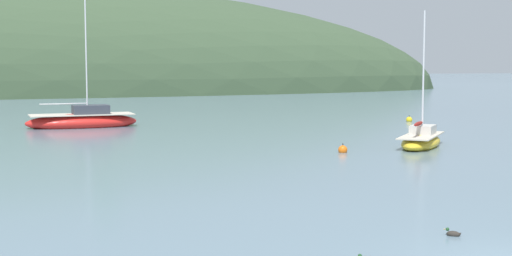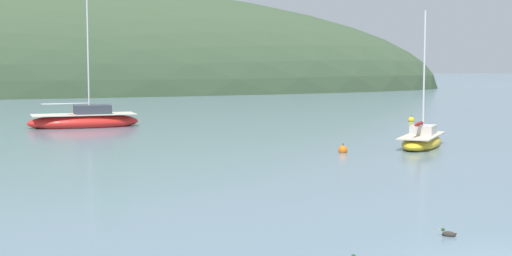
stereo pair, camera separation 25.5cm
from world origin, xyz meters
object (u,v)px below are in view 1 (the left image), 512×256
object	(u,v)px
sailboat_teal_outer	(83,121)
sailboat_black_sloop	(421,140)
mooring_buoy_outer	(343,150)
duck_straggler	(453,234)
mooring_buoy_inner	(409,120)

from	to	relation	value
sailboat_teal_outer	sailboat_black_sloop	distance (m)	22.52
sailboat_teal_outer	mooring_buoy_outer	world-z (taller)	sailboat_teal_outer
sailboat_teal_outer	mooring_buoy_outer	size ratio (longest dim) A/B	17.24
sailboat_teal_outer	duck_straggler	xyz separation A→B (m)	(7.05, -33.16, -0.37)
sailboat_black_sloop	mooring_buoy_inner	distance (m)	15.62
mooring_buoy_inner	mooring_buoy_outer	bearing A→B (deg)	-127.84
sailboat_black_sloop	mooring_buoy_outer	xyz separation A→B (m)	(-4.71, -0.96, -0.21)
mooring_buoy_outer	duck_straggler	bearing A→B (deg)	-103.92
sailboat_teal_outer	mooring_buoy_inner	world-z (taller)	sailboat_teal_outer
sailboat_black_sloop	mooring_buoy_outer	size ratio (longest dim) A/B	13.01
sailboat_teal_outer	mooring_buoy_outer	xyz separation A→B (m)	(11.03, -17.06, -0.31)
sailboat_black_sloop	mooring_buoy_outer	distance (m)	4.81
sailboat_teal_outer	duck_straggler	distance (m)	33.90
sailboat_black_sloop	duck_straggler	world-z (taller)	sailboat_black_sloop
sailboat_black_sloop	mooring_buoy_outer	bearing A→B (deg)	-168.43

